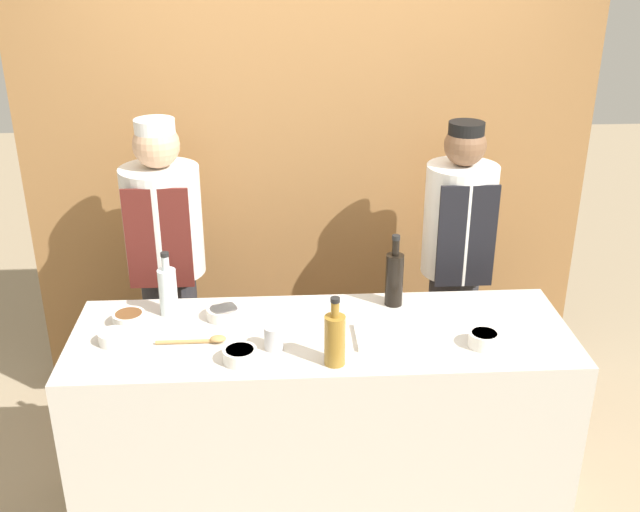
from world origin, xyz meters
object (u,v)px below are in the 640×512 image
(sauce_bowl_brown, at_px, (129,318))
(bottle_vinegar, at_px, (335,338))
(cutting_board, at_px, (400,335))
(bottle_clear, at_px, (168,290))
(wooden_spoon, at_px, (203,340))
(cup_steel, at_px, (274,338))
(sauce_bowl_purple, at_px, (224,312))
(sauce_bowl_yellow, at_px, (484,339))
(bottle_soy, at_px, (394,278))
(sauce_bowl_white, at_px, (240,355))
(chef_right, at_px, (455,268))
(sauce_bowl_green, at_px, (113,337))
(chef_left, at_px, (168,272))

(sauce_bowl_brown, xyz_separation_m, bottle_vinegar, (0.83, -0.35, 0.08))
(cutting_board, height_order, bottle_vinegar, bottle_vinegar)
(bottle_clear, bearing_deg, wooden_spoon, -57.83)
(cup_steel, bearing_deg, wooden_spoon, 168.23)
(sauce_bowl_purple, height_order, sauce_bowl_brown, sauce_bowl_brown)
(sauce_bowl_purple, xyz_separation_m, sauce_bowl_yellow, (1.03, -0.29, 0.01))
(bottle_vinegar, bearing_deg, bottle_soy, 57.83)
(sauce_bowl_white, height_order, wooden_spoon, sauce_bowl_white)
(bottle_vinegar, height_order, chef_right, chef_right)
(bottle_vinegar, bearing_deg, wooden_spoon, 160.65)
(sauce_bowl_white, xyz_separation_m, chef_right, (1.04, 0.91, -0.09))
(sauce_bowl_yellow, relative_size, bottle_clear, 0.43)
(sauce_bowl_yellow, relative_size, sauce_bowl_brown, 0.90)
(sauce_bowl_white, relative_size, cup_steel, 1.37)
(bottle_soy, xyz_separation_m, wooden_spoon, (-0.80, -0.29, -0.11))
(sauce_bowl_white, xyz_separation_m, bottle_soy, (0.65, 0.43, 0.10))
(bottle_soy, bearing_deg, sauce_bowl_yellow, -51.15)
(sauce_bowl_yellow, distance_m, sauce_bowl_brown, 1.45)
(bottle_vinegar, xyz_separation_m, wooden_spoon, (-0.51, 0.18, -0.10))
(sauce_bowl_green, distance_m, chef_left, 0.76)
(sauce_bowl_white, height_order, sauce_bowl_green, sauce_bowl_white)
(sauce_bowl_purple, distance_m, wooden_spoon, 0.22)
(sauce_bowl_brown, bearing_deg, chef_left, 82.57)
(sauce_bowl_purple, relative_size, wooden_spoon, 0.52)
(chef_left, height_order, chef_right, chef_left)
(sauce_bowl_yellow, bearing_deg, chef_right, 84.13)
(chef_right, bearing_deg, chef_left, 179.99)
(sauce_bowl_green, height_order, bottle_vinegar, bottle_vinegar)
(sauce_bowl_yellow, xyz_separation_m, cup_steel, (-0.82, 0.03, 0.01))
(sauce_bowl_green, distance_m, chef_right, 1.72)
(sauce_bowl_green, xyz_separation_m, cup_steel, (0.63, -0.08, 0.02))
(bottle_clear, relative_size, bottle_soy, 0.88)
(sauce_bowl_yellow, distance_m, chef_left, 1.60)
(bottle_clear, relative_size, wooden_spoon, 1.02)
(sauce_bowl_white, xyz_separation_m, cup_steel, (0.13, 0.09, 0.02))
(bottle_vinegar, distance_m, bottle_clear, 0.80)
(sauce_bowl_green, xyz_separation_m, bottle_clear, (0.19, 0.23, 0.08))
(bottle_soy, bearing_deg, cutting_board, -93.15)
(bottle_soy, relative_size, chef_right, 0.20)
(sauce_bowl_green, distance_m, bottle_soy, 1.19)
(bottle_vinegar, distance_m, chef_right, 1.18)
(bottle_clear, distance_m, chef_left, 0.54)
(sauce_bowl_white, xyz_separation_m, sauce_bowl_yellow, (0.95, 0.06, 0.00))
(wooden_spoon, xyz_separation_m, chef_left, (-0.24, 0.77, -0.06))
(sauce_bowl_green, relative_size, cutting_board, 0.32)
(chef_left, xyz_separation_m, chef_right, (1.43, -0.00, -0.02))
(sauce_bowl_green, bearing_deg, sauce_bowl_white, -18.14)
(bottle_soy, relative_size, chef_left, 0.20)
(wooden_spoon, bearing_deg, sauce_bowl_purple, 70.32)
(chef_left, distance_m, chef_right, 1.43)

